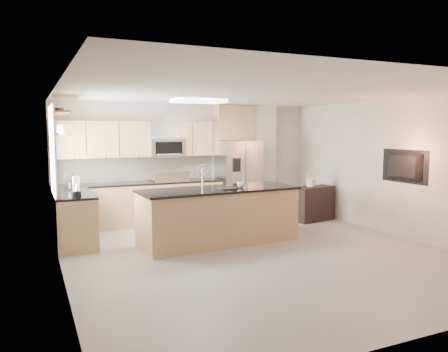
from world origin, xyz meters
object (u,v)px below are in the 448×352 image
kettle (77,188)px  bowl (58,109)px  island (219,215)px  platter (227,188)px  coffee_maker (69,182)px  microwave (166,148)px  range (169,201)px  credenza (314,204)px  blender (76,188)px  flower_vase (311,173)px  refrigerator (238,179)px  television (401,166)px  cup (241,185)px

kettle → bowl: size_ratio=0.63×
island → bowl: size_ratio=7.95×
island → kettle: 2.51m
platter → coffee_maker: size_ratio=1.25×
microwave → kettle: microwave is taller
microwave → kettle: size_ratio=3.30×
range → island: island is taller
credenza → blender: size_ratio=2.74×
island → flower_vase: island is taller
refrigerator → flower_vase: (1.28, -1.08, 0.19)m
flower_vase → blender: bearing=-173.8°
island → blender: bearing=168.6°
microwave → refrigerator: (1.66, -0.17, -0.74)m
platter → coffee_maker: bearing=149.2°
bowl → flower_vase: (5.19, -0.34, -1.30)m
range → television: television is taller
credenza → kettle: kettle is taller
range → credenza: range is taller
bowl → coffee_maker: bearing=42.3°
cup → coffee_maker: (-2.79, 1.50, 0.03)m
coffee_maker → flower_vase: size_ratio=0.51×
microwave → kettle: bearing=-145.6°
credenza → platter: size_ratio=2.46×
refrigerator → platter: (-1.24, -2.09, 0.11)m
platter → bowl: 3.30m
kettle → microwave: bearing=34.4°
coffee_maker → range: bearing=16.9°
microwave → flower_vase: microwave is taller
platter → bowl: bearing=153.0°
island → bowl: bowl is taller
platter → television: bearing=-17.6°
cup → blender: (-2.77, 0.47, 0.03)m
microwave → blender: 2.80m
refrigerator → bowl: bowl is taller
flower_vase → bowl: bearing=176.2°
coffee_maker → television: television is taller
platter → coffee_maker: (-2.52, 1.50, 0.07)m
range → kettle: kettle is taller
range → microwave: bearing=90.0°
credenza → platter: bearing=-169.5°
island → credenza: size_ratio=3.01×
island → credenza: bearing=15.3°
platter → blender: (-2.50, 0.47, 0.08)m
blender → television: 5.78m
coffee_maker → bowl: (-0.16, -0.14, 1.31)m
platter → microwave: bearing=100.6°
kettle → coffee_maker: (-0.07, 0.62, 0.05)m
range → cup: size_ratio=8.38×
cup → flower_vase: flower_vase is taller
microwave → refrigerator: 1.82m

